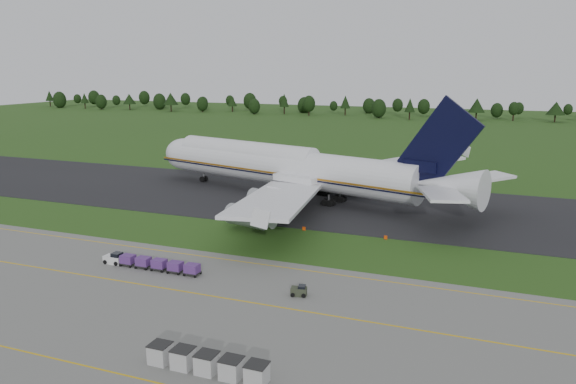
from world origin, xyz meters
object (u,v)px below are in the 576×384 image
at_px(aircraft, 290,167).
at_px(baggage_train, 149,263).
at_px(uld_row, 207,363).
at_px(utility_cart, 299,292).
at_px(edge_markers, 344,233).

height_order(aircraft, baggage_train, aircraft).
bearing_deg(uld_row, utility_cart, 85.01).
relative_size(aircraft, uld_row, 6.76).
bearing_deg(uld_row, baggage_train, 134.84).
xyz_separation_m(baggage_train, edge_markers, (19.77, 24.48, -0.59)).
xyz_separation_m(utility_cart, edge_markers, (-1.79, 25.67, -0.28)).
height_order(aircraft, edge_markers, aircraft).
relative_size(aircraft, edge_markers, 5.52).
distance_m(baggage_train, utility_cart, 21.59).
xyz_separation_m(uld_row, edge_markers, (-0.14, 44.51, -0.70)).
bearing_deg(aircraft, edge_markers, -51.20).
height_order(baggage_train, edge_markers, baggage_train).
xyz_separation_m(aircraft, utility_cart, (19.66, -47.90, -5.64)).
distance_m(utility_cart, uld_row, 18.91).
height_order(baggage_train, utility_cart, baggage_train).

